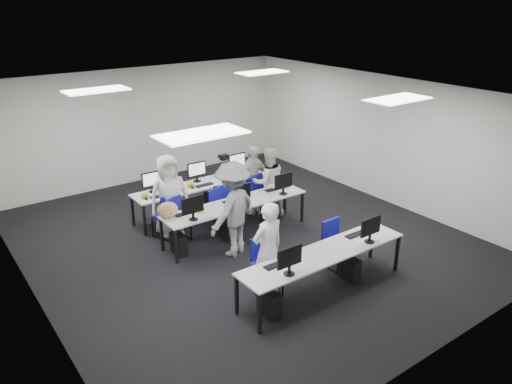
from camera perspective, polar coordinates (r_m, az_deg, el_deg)
room at (r=9.78m, az=-1.72°, el=2.50°), size 9.00×9.02×3.00m
ceiling_panels at (r=9.39m, az=-1.82°, el=11.09°), size 5.20×4.60×0.02m
desk_front at (r=8.41m, az=7.76°, el=-7.18°), size 3.20×0.70×0.73m
desk_mid at (r=10.23m, az=-2.30°, el=-1.54°), size 3.20×0.70×0.73m
desk_back at (r=11.33m, az=-6.27°, el=0.73°), size 3.20×0.70×0.73m
equipment_front at (r=8.44m, az=6.78°, el=-9.53°), size 2.51×0.41×1.19m
equipment_mid at (r=10.25m, az=-3.10°, el=-3.48°), size 2.91×0.41×1.19m
equipment_back at (r=11.56m, az=-5.43°, el=-0.54°), size 2.91×0.41×1.19m
chair_0 at (r=8.52m, az=1.20°, el=-9.59°), size 0.59×0.61×0.92m
chair_1 at (r=9.39m, az=9.17°, el=-6.80°), size 0.44×0.48×0.88m
chair_2 at (r=10.36m, az=-9.10°, el=-3.88°), size 0.47×0.51×0.91m
chair_3 at (r=10.70m, az=-3.89°, el=-2.84°), size 0.54×0.57×0.88m
chair_4 at (r=11.30m, az=0.83°, el=-1.31°), size 0.60×0.62×0.94m
chair_5 at (r=10.50m, az=-10.05°, el=-3.57°), size 0.59×0.61×0.92m
chair_6 at (r=11.12m, az=-4.06°, el=-1.84°), size 0.55×0.57×0.89m
chair_7 at (r=11.56m, az=-0.61°, el=-0.85°), size 0.50×0.53×0.88m
handbag at (r=9.62m, az=-10.07°, el=-2.05°), size 0.45×0.35×0.33m
student_0 at (r=8.18m, az=1.34°, el=-6.62°), size 0.63×0.43×1.67m
student_1 at (r=11.17m, az=1.41°, el=1.15°), size 0.93×0.83×1.59m
student_2 at (r=10.38m, az=-9.90°, el=-0.40°), size 0.90×0.64×1.73m
student_3 at (r=11.32m, az=-0.42°, el=1.43°), size 0.96×0.47×1.58m
photographer at (r=9.43m, az=-2.66°, el=-1.96°), size 1.37×1.07×1.87m
dslr_camera at (r=9.18m, az=-3.68°, el=3.99°), size 0.19×0.22×0.10m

